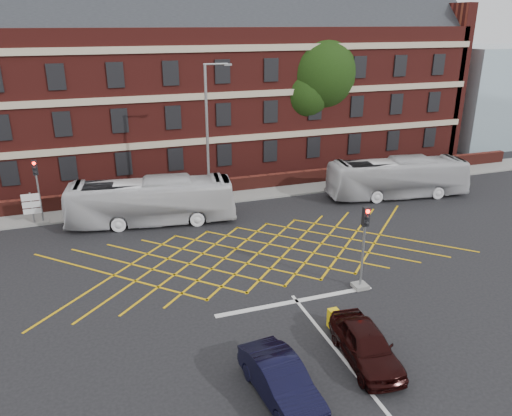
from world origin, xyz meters
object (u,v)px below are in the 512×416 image
object	(u,v)px
bus_left	(151,201)
street_lamp	(209,162)
traffic_light_far	(40,198)
deciduous_tree	(314,78)
bus_right	(398,178)
direction_signs	(31,205)
car_maroon	(366,345)
car_navy	(281,381)
utility_cabinet	(333,318)
traffic_light_near	(363,256)

from	to	relation	value
bus_left	street_lamp	xyz separation A→B (m)	(4.13, 0.88, 2.01)
traffic_light_far	deciduous_tree	bearing A→B (deg)	18.09
street_lamp	bus_right	bearing A→B (deg)	-6.63
traffic_light_far	direction_signs	world-z (taller)	traffic_light_far
bus_left	car_maroon	distance (m)	18.00
deciduous_tree	traffic_light_far	xyz separation A→B (m)	(-22.73, -7.43, -6.00)
car_navy	utility_cabinet	bearing A→B (deg)	35.46
bus_left	deciduous_tree	world-z (taller)	deciduous_tree
traffic_light_near	traffic_light_far	xyz separation A→B (m)	(-15.27, 14.20, 0.00)
street_lamp	direction_signs	xyz separation A→B (m)	(-11.46, 1.31, -2.13)
bus_right	deciduous_tree	size ratio (longest dim) A/B	0.89
bus_right	traffic_light_far	size ratio (longest dim) A/B	2.47
traffic_light_far	street_lamp	size ratio (longest dim) A/B	0.43
deciduous_tree	direction_signs	world-z (taller)	deciduous_tree
car_navy	utility_cabinet	distance (m)	5.01
car_navy	car_maroon	size ratio (longest dim) A/B	1.01
car_maroon	street_lamp	bearing A→B (deg)	101.28
car_maroon	traffic_light_near	bearing A→B (deg)	67.64
bus_right	car_maroon	world-z (taller)	bus_right
bus_right	direction_signs	distance (m)	25.62
street_lamp	direction_signs	world-z (taller)	street_lamp
car_navy	traffic_light_near	distance (m)	8.89
direction_signs	traffic_light_near	bearing A→B (deg)	-41.87
traffic_light_far	traffic_light_near	bearing A→B (deg)	-42.92
traffic_light_far	car_navy	bearing A→B (deg)	-66.64
bus_left	deciduous_tree	size ratio (longest dim) A/B	0.91
bus_left	car_navy	xyz separation A→B (m)	(1.88, -17.85, -0.79)
bus_left	direction_signs	size ratio (longest dim) A/B	4.90
bus_right	car_navy	size ratio (longest dim) A/B	2.44
utility_cabinet	deciduous_tree	bearing A→B (deg)	66.94
car_navy	direction_signs	distance (m)	22.07
bus_right	car_maroon	size ratio (longest dim) A/B	2.46
car_navy	street_lamp	size ratio (longest dim) A/B	0.44
traffic_light_far	direction_signs	size ratio (longest dim) A/B	1.94
bus_right	traffic_light_far	xyz separation A→B (m)	(-24.91, 2.96, 0.29)
bus_left	car_navy	bearing A→B (deg)	-165.20
street_lamp	direction_signs	bearing A→B (deg)	173.49
car_navy	utility_cabinet	xyz separation A→B (m)	(3.76, 3.29, -0.29)
car_maroon	bus_left	bearing A→B (deg)	114.77
car_navy	utility_cabinet	size ratio (longest dim) A/B	5.13
deciduous_tree	traffic_light_far	bearing A→B (deg)	-161.91
bus_right	traffic_light_far	distance (m)	25.08
street_lamp	car_navy	bearing A→B (deg)	-96.85
direction_signs	street_lamp	bearing A→B (deg)	-6.51
bus_right	utility_cabinet	bearing A→B (deg)	146.54
bus_left	traffic_light_far	size ratio (longest dim) A/B	2.52
bus_right	car_navy	world-z (taller)	bus_right
bus_left	traffic_light_near	bearing A→B (deg)	-135.93
traffic_light_near	car_maroon	bearing A→B (deg)	-118.50
car_maroon	utility_cabinet	size ratio (longest dim) A/B	5.08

